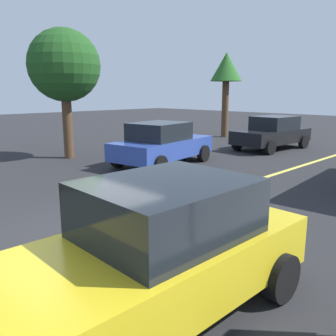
# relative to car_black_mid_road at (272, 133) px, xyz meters

# --- Properties ---
(ground_plane) EXTENTS (80.00, 80.00, 0.00)m
(ground_plane) POSITION_rel_car_black_mid_road_xyz_m (-12.31, -2.86, -0.78)
(ground_plane) COLOR #262628
(lane_marking_centre) EXTENTS (28.00, 0.16, 0.01)m
(lane_marking_centre) POSITION_rel_car_black_mid_road_xyz_m (-9.31, -2.86, -0.78)
(lane_marking_centre) COLOR #E0D14C
(car_black_mid_road) EXTENTS (4.27, 2.22, 1.55)m
(car_black_mid_road) POSITION_rel_car_black_mid_road_xyz_m (0.00, 0.00, 0.00)
(car_black_mid_road) COLOR black
(car_black_mid_road) RESTS_ON ground_plane
(car_yellow_behind_van) EXTENTS (4.05, 2.07, 1.64)m
(car_yellow_behind_van) POSITION_rel_car_black_mid_road_xyz_m (-12.71, -5.63, 0.04)
(car_yellow_behind_van) COLOR gold
(car_yellow_behind_van) RESTS_ON ground_plane
(car_blue_crossing) EXTENTS (4.39, 2.62, 1.58)m
(car_blue_crossing) POSITION_rel_car_black_mid_road_xyz_m (-6.36, 0.95, 0.01)
(car_blue_crossing) COLOR #2D479E
(car_blue_crossing) RESTS_ON ground_plane
(tree_left_verge) EXTENTS (1.85, 1.85, 4.94)m
(tree_left_verge) POSITION_rel_car_black_mid_road_xyz_m (2.26, 4.46, 3.13)
(tree_left_verge) COLOR #513823
(tree_left_verge) RESTS_ON ground_plane
(tree_centre_verge) EXTENTS (2.83, 2.83, 5.11)m
(tree_centre_verge) POSITION_rel_car_black_mid_road_xyz_m (-8.09, 4.65, 2.87)
(tree_centre_verge) COLOR #513823
(tree_centre_verge) RESTS_ON ground_plane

